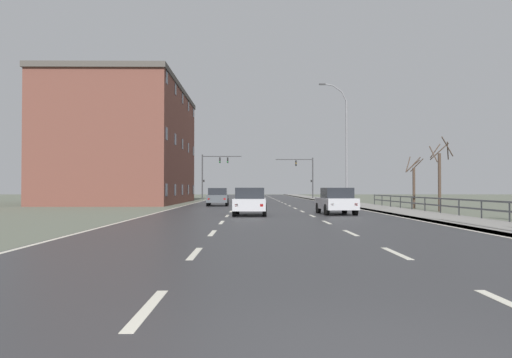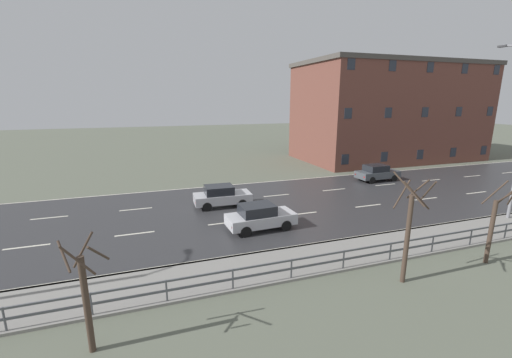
{
  "view_description": "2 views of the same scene",
  "coord_description": "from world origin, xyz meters",
  "px_view_note": "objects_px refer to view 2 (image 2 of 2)",
  "views": [
    {
      "loc": [
        -1.04,
        -4.41,
        1.53
      ],
      "look_at": [
        -0.3,
        67.44,
        2.87
      ],
      "focal_mm": 35.76,
      "sensor_mm": 36.0,
      "label": 1
    },
    {
      "loc": [
        21.5,
        19.13,
        7.62
      ],
      "look_at": [
        0.0,
        26.45,
        2.13
      ],
      "focal_mm": 23.09,
      "sensor_mm": 36.0,
      "label": 2
    }
  ],
  "objects_px": {
    "car_distant": "(377,173)",
    "brick_building": "(389,112)",
    "car_near_left": "(222,196)",
    "car_mid_centre": "(260,217)"
  },
  "relations": [
    {
      "from": "car_distant",
      "to": "car_mid_centre",
      "type": "bearing_deg",
      "value": -62.86
    },
    {
      "from": "car_mid_centre",
      "to": "car_near_left",
      "type": "bearing_deg",
      "value": -169.78
    },
    {
      "from": "car_distant",
      "to": "car_near_left",
      "type": "distance_m",
      "value": 16.16
    },
    {
      "from": "car_distant",
      "to": "car_mid_centre",
      "type": "xyz_separation_m",
      "value": [
        7.89,
        -14.73,
        0.0
      ]
    },
    {
      "from": "brick_building",
      "to": "car_mid_centre",
      "type": "bearing_deg",
      "value": -53.04
    },
    {
      "from": "car_near_left",
      "to": "brick_building",
      "type": "xyz_separation_m",
      "value": [
        -13.16,
        25.37,
        5.3
      ]
    },
    {
      "from": "car_near_left",
      "to": "car_distant",
      "type": "bearing_deg",
      "value": 102.05
    },
    {
      "from": "car_mid_centre",
      "to": "brick_building",
      "type": "distance_m",
      "value": 30.73
    },
    {
      "from": "car_near_left",
      "to": "brick_building",
      "type": "relative_size",
      "value": 0.18
    },
    {
      "from": "car_distant",
      "to": "brick_building",
      "type": "relative_size",
      "value": 0.18
    }
  ]
}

